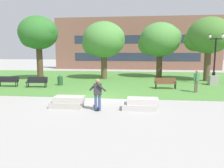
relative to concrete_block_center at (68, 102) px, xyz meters
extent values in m
plane|color=#A3A09B|center=(1.03, 2.61, -0.31)|extent=(140.00, 140.00, 0.00)
cube|color=#4C8438|center=(1.03, 12.61, -0.30)|extent=(40.00, 20.00, 0.02)
cube|color=#B2ADA3|center=(-0.07, 0.00, -0.15)|extent=(1.80, 0.90, 0.32)
cube|color=#BBB6AB|center=(0.09, 0.00, 0.17)|extent=(1.66, 0.83, 0.32)
cube|color=#BCB7B2|center=(3.98, 0.01, -0.15)|extent=(1.80, 0.90, 0.32)
cube|color=beige|center=(4.17, 0.01, 0.17)|extent=(1.66, 0.83, 0.32)
cylinder|color=#384C7A|center=(1.70, -0.49, 0.12)|extent=(0.15, 0.15, 0.86)
cylinder|color=#384C7A|center=(1.89, -0.44, 0.12)|extent=(0.15, 0.15, 0.86)
cube|color=#2D2D30|center=(1.79, -0.47, 0.85)|extent=(0.45, 0.34, 0.60)
cylinder|color=#2D2D30|center=(1.54, -0.34, 0.96)|extent=(0.48, 0.22, 0.45)
cylinder|color=#2D2D30|center=(2.04, -0.60, 0.96)|extent=(0.48, 0.22, 0.45)
sphere|color=#9E7051|center=(1.79, -0.47, 1.29)|extent=(0.22, 0.22, 0.22)
cube|color=black|center=(1.66, -0.20, -0.22)|extent=(0.46, 0.82, 0.02)
cube|color=black|center=(1.51, 0.23, -0.20)|extent=(0.23, 0.18, 0.06)
cube|color=black|center=(1.82, -0.62, -0.20)|extent=(0.23, 0.18, 0.06)
cylinder|color=silver|center=(1.48, -0.03, -0.28)|extent=(0.05, 0.06, 0.06)
cylinder|color=silver|center=(1.69, 0.05, -0.28)|extent=(0.05, 0.06, 0.06)
cylinder|color=silver|center=(1.64, -0.44, -0.28)|extent=(0.05, 0.06, 0.06)
cylinder|color=silver|center=(1.84, -0.37, -0.28)|extent=(0.05, 0.06, 0.06)
cube|color=black|center=(-7.60, 6.38, 0.15)|extent=(1.82, 0.54, 0.05)
cube|color=black|center=(-7.61, 6.63, 0.38)|extent=(1.80, 0.22, 0.46)
cube|color=black|center=(-6.76, 6.43, 0.27)|extent=(0.08, 0.40, 0.04)
cylinder|color=black|center=(-6.79, 6.26, -0.08)|extent=(0.07, 0.07, 0.41)
cylinder|color=black|center=(-8.41, 6.49, -0.08)|extent=(0.07, 0.07, 0.41)
cylinder|color=black|center=(-6.81, 6.58, -0.08)|extent=(0.07, 0.07, 0.41)
cube|color=brown|center=(6.22, 6.91, 0.15)|extent=(1.83, 0.56, 0.05)
cube|color=brown|center=(6.20, 7.16, 0.38)|extent=(1.80, 0.25, 0.46)
cube|color=black|center=(5.38, 6.86, 0.27)|extent=(0.09, 0.40, 0.04)
cube|color=black|center=(7.06, 6.97, 0.27)|extent=(0.09, 0.40, 0.04)
cylinder|color=black|center=(5.43, 6.70, -0.08)|extent=(0.07, 0.07, 0.41)
cylinder|color=black|center=(7.03, 6.81, -0.08)|extent=(0.07, 0.07, 0.41)
cylinder|color=black|center=(5.41, 7.02, -0.08)|extent=(0.07, 0.07, 0.41)
cylinder|color=black|center=(7.01, 7.13, -0.08)|extent=(0.07, 0.07, 0.41)
cube|color=black|center=(-4.87, 6.29, 0.15)|extent=(1.83, 0.56, 0.05)
cube|color=black|center=(-4.89, 6.53, 0.38)|extent=(1.80, 0.25, 0.46)
cube|color=black|center=(-5.71, 6.23, 0.27)|extent=(0.09, 0.40, 0.04)
cube|color=black|center=(-4.03, 6.34, 0.27)|extent=(0.09, 0.40, 0.04)
cylinder|color=black|center=(-5.66, 6.07, -0.08)|extent=(0.07, 0.07, 0.41)
cylinder|color=black|center=(-4.06, 6.18, -0.08)|extent=(0.07, 0.07, 0.41)
cylinder|color=black|center=(-5.68, 6.39, -0.08)|extent=(0.07, 0.07, 0.41)
cylinder|color=black|center=(-4.08, 6.50, -0.08)|extent=(0.07, 0.07, 0.41)
cube|color=gray|center=(10.94, 9.67, 0.16)|extent=(0.80, 0.80, 0.90)
cylinder|color=black|center=(10.94, 9.67, 0.76)|extent=(0.28, 0.28, 0.30)
cylinder|color=black|center=(10.94, 9.67, 2.34)|extent=(0.14, 0.14, 3.45)
cube|color=black|center=(10.94, 9.67, 3.96)|extent=(1.10, 0.08, 0.08)
ellipsoid|color=white|center=(10.39, 9.67, 4.20)|extent=(0.22, 0.22, 0.36)
cone|color=black|center=(10.39, 9.67, 4.40)|extent=(0.20, 0.20, 0.13)
ellipsoid|color=white|center=(11.49, 9.67, 4.20)|extent=(0.22, 0.22, 0.36)
cone|color=black|center=(11.49, 9.67, 4.40)|extent=(0.20, 0.20, 0.13)
cylinder|color=#4C3823|center=(-6.85, 11.34, 1.70)|extent=(0.65, 0.65, 3.96)
ellipsoid|color=#2D6B28|center=(-6.85, 11.34, 4.83)|extent=(4.19, 4.19, 3.56)
sphere|color=#2D6B28|center=(-8.00, 11.76, 4.41)|extent=(2.31, 2.31, 2.31)
sphere|color=#2D6B28|center=(-5.80, 10.92, 5.04)|extent=(2.10, 2.10, 2.10)
cylinder|color=brown|center=(11.13, 12.43, 1.49)|extent=(0.66, 0.66, 3.55)
ellipsoid|color=#42752D|center=(11.13, 12.43, 4.47)|extent=(4.40, 4.40, 3.74)
sphere|color=#42752D|center=(9.92, 12.87, 4.03)|extent=(2.42, 2.42, 2.42)
sphere|color=#42752D|center=(12.23, 11.99, 4.69)|extent=(2.20, 2.20, 2.20)
cylinder|color=brown|center=(0.03, 13.04, 1.28)|extent=(0.68, 0.68, 3.13)
ellipsoid|color=#4C893D|center=(0.03, 13.04, 4.14)|extent=(4.72, 4.72, 4.01)
sphere|color=#4C893D|center=(-1.26, 13.51, 3.67)|extent=(2.60, 2.60, 2.60)
sphere|color=#4C893D|center=(1.21, 12.56, 4.38)|extent=(2.36, 2.36, 2.36)
cylinder|color=#4C3823|center=(6.42, 15.10, 1.31)|extent=(0.68, 0.68, 3.20)
ellipsoid|color=#4C893D|center=(6.42, 15.10, 4.21)|extent=(4.72, 4.72, 4.01)
sphere|color=#4C893D|center=(5.13, 15.57, 3.74)|extent=(2.60, 2.60, 2.60)
sphere|color=#4C893D|center=(7.60, 14.63, 4.45)|extent=(2.36, 2.36, 2.36)
cylinder|color=#234C28|center=(-3.27, 7.76, 0.11)|extent=(0.48, 0.48, 0.80)
cone|color=#234C28|center=(-3.27, 7.76, 0.59)|extent=(0.49, 0.49, 0.16)
cylinder|color=brown|center=(8.27, 5.46, 0.14)|extent=(0.15, 0.15, 0.86)
cylinder|color=brown|center=(8.41, 5.60, 0.14)|extent=(0.15, 0.15, 0.86)
cube|color=#3D7047|center=(8.34, 5.53, 0.87)|extent=(0.45, 0.45, 0.60)
cylinder|color=#3D7047|center=(8.16, 5.40, 0.90)|extent=(0.21, 0.22, 0.56)
cylinder|color=#3D7047|center=(8.53, 5.66, 0.90)|extent=(0.21, 0.22, 0.56)
sphere|color=#9E7051|center=(8.34, 5.53, 1.31)|extent=(0.22, 0.22, 0.22)
cube|color=brown|center=(3.48, 27.11, 4.20)|extent=(28.80, 1.00, 9.02)
cube|color=#232D3D|center=(3.48, 26.60, 1.89)|extent=(21.60, 0.03, 1.40)
cube|color=#232D3D|center=(3.48, 26.60, 4.89)|extent=(21.60, 0.03, 1.40)
camera|label=1|loc=(3.89, -11.61, 2.82)|focal=35.00mm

